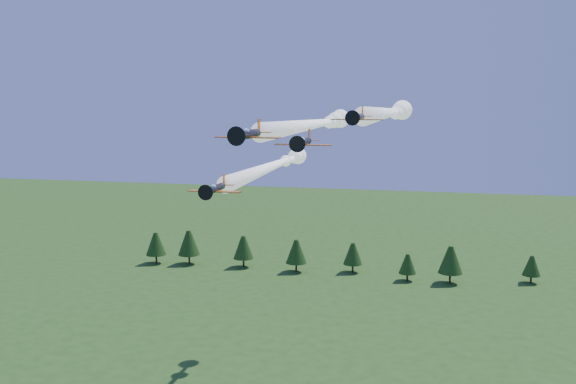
% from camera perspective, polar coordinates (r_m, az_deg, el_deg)
% --- Properties ---
extents(plane_lead, '(9.10, 61.14, 3.70)m').
position_cam_1_polar(plane_lead, '(109.10, 2.44, 6.07)').
color(plane_lead, black).
rests_on(plane_lead, ground).
extents(plane_left, '(7.59, 60.30, 3.70)m').
position_cam_1_polar(plane_left, '(121.40, -1.18, 2.41)').
color(plane_left, black).
rests_on(plane_left, ground).
extents(plane_right, '(8.35, 49.72, 3.70)m').
position_cam_1_polar(plane_right, '(108.44, 9.01, 6.98)').
color(plane_right, black).
rests_on(plane_right, ground).
extents(plane_slot, '(8.31, 9.09, 2.94)m').
position_cam_1_polar(plane_slot, '(93.18, 1.40, 4.45)').
color(plane_slot, black).
rests_on(plane_slot, ground).
extents(treeline, '(157.10, 13.36, 11.93)m').
position_cam_1_polar(treeline, '(197.73, 9.34, -5.63)').
color(treeline, '#382314').
rests_on(treeline, ground).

